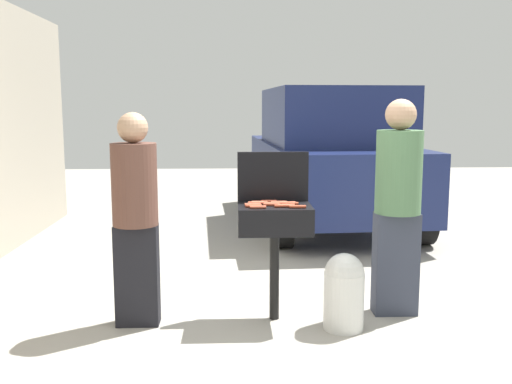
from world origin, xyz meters
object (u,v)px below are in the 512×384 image
Objects in this scene: hot_dog_9 at (287,203)px; bbq_grill at (275,223)px; hot_dog_1 at (290,204)px; hot_dog_3 at (260,202)px; hot_dog_11 at (279,202)px; hot_dog_12 at (287,205)px; parked_minivan at (328,156)px; hot_dog_4 at (283,206)px; person_right at (398,200)px; hot_dog_7 at (258,207)px; hot_dog_6 at (271,205)px; propane_tank at (344,290)px; hot_dog_0 at (253,205)px; hot_dog_13 at (269,201)px; person_left at (135,212)px; hot_dog_2 at (256,203)px; hot_dog_10 at (272,204)px; hot_dog_8 at (253,206)px; hot_dog_5 at (298,207)px.

bbq_grill is at bearing -161.06° from hot_dog_9.
hot_dog_1 and hot_dog_3 have the same top height.
hot_dog_1 is 1.00× the size of hot_dog_9.
hot_dog_11 is at bearing 144.62° from hot_dog_1.
parked_minivan reaches higher than hot_dog_12.
person_right is (0.98, 0.20, 0.01)m from hot_dog_4.
hot_dog_6 is at bearing 45.67° from hot_dog_7.
hot_dog_7 is at bearing -129.87° from hot_dog_11.
hot_dog_9 is 0.83m from propane_tank.
hot_dog_0 is at bearing 178.13° from hot_dog_6.
hot_dog_3 is 0.21× the size of propane_tank.
hot_dog_6 is at bearing -85.94° from hot_dog_13.
hot_dog_4 is 1.00× the size of hot_dog_11.
hot_dog_11 is at bearing 147.58° from propane_tank.
person_left reaches higher than hot_dog_9.
hot_dog_2 and hot_dog_11 have the same top height.
person_right is at bearing 5.28° from hot_dog_1.
hot_dog_4 is (0.21, -0.15, 0.00)m from hot_dog_2.
hot_dog_4 is (-0.07, -0.11, 0.00)m from hot_dog_1.
hot_dog_10 is (0.10, -0.06, 0.00)m from hot_dog_3.
hot_dog_1 is at bearing 17.53° from hot_dog_8.
hot_dog_11 is 1.17m from person_left.
hot_dog_5 reaches higher than propane_tank.
hot_dog_13 is 0.03× the size of parked_minivan.
hot_dog_1 is at bearing 13.60° from hot_dog_6.
person_left is (-0.97, -0.12, -0.04)m from hot_dog_2.
hot_dog_4 and hot_dog_8 have the same top height.
bbq_grill is 7.41× the size of hot_dog_8.
hot_dog_11 is at bearing 71.54° from parked_minivan.
hot_dog_1 and hot_dog_6 have the same top height.
hot_dog_9 is at bearing -10.02° from hot_dog_3.
hot_dog_8 and hot_dog_11 have the same top height.
parked_minivan is (0.06, 3.88, 0.04)m from person_right.
hot_dog_1 is at bearing -2.84° from hot_dog_10.
hot_dog_2 reaches higher than propane_tank.
propane_tank is at bearing 79.13° from parked_minivan.
hot_dog_3 is at bearing 83.89° from hot_dog_7.
hot_dog_1 is (0.13, 0.01, 0.16)m from bbq_grill.
bbq_grill is at bearing -17.33° from hot_dog_2.
hot_dog_13 reaches higher than propane_tank.
hot_dog_7 is 1.00× the size of hot_dog_12.
hot_dog_6 is 1.08m from person_right.
hot_dog_2 reaches higher than bbq_grill.
hot_dog_4 is at bearing -137.17° from hot_dog_12.
hot_dog_1 is 1.25m from person_left.
hot_dog_4 is at bearing -15.64° from person_left.
person_left is 4.62m from parked_minivan.
hot_dog_7 is at bearing 171.86° from propane_tank.
person_left is (-0.94, 0.02, -0.04)m from hot_dog_8.
hot_dog_11 is 1.00× the size of hot_dog_13.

